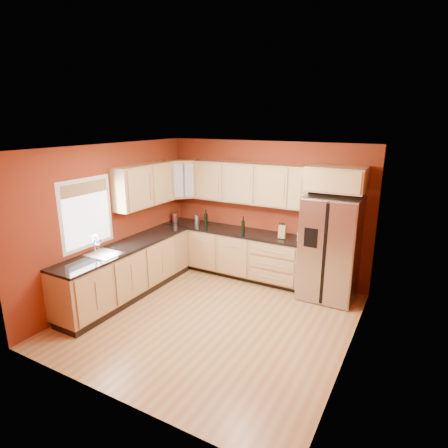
% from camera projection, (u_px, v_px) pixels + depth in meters
% --- Properties ---
extents(floor, '(4.00, 4.00, 0.00)m').
position_uv_depth(floor, '(212.00, 319.00, 5.79)').
color(floor, '#A57240').
rests_on(floor, ground).
extents(ceiling, '(4.00, 4.00, 0.00)m').
position_uv_depth(ceiling, '(211.00, 148.00, 5.09)').
color(ceiling, white).
rests_on(ceiling, wall_back).
extents(wall_back, '(4.00, 0.04, 2.60)m').
position_uv_depth(wall_back, '(265.00, 210.00, 7.12)').
color(wall_back, maroon).
rests_on(wall_back, floor).
extents(wall_front, '(4.00, 0.04, 2.60)m').
position_uv_depth(wall_front, '(110.00, 293.00, 3.75)').
color(wall_front, maroon).
rests_on(wall_front, floor).
extents(wall_left, '(0.04, 4.00, 2.60)m').
position_uv_depth(wall_left, '(111.00, 221.00, 6.37)').
color(wall_left, maroon).
rests_on(wall_left, floor).
extents(wall_right, '(0.04, 4.00, 2.60)m').
position_uv_depth(wall_right, '(354.00, 264.00, 4.51)').
color(wall_right, maroon).
rests_on(wall_right, floor).
extents(base_cabinets_back, '(2.90, 0.60, 0.88)m').
position_uv_depth(base_cabinets_back, '(232.00, 253.00, 7.36)').
color(base_cabinets_back, '#A77851').
rests_on(base_cabinets_back, floor).
extents(base_cabinets_left, '(0.60, 2.80, 0.88)m').
position_uv_depth(base_cabinets_left, '(128.00, 271.00, 6.46)').
color(base_cabinets_left, '#A77851').
rests_on(base_cabinets_left, floor).
extents(countertop_back, '(2.90, 0.62, 0.04)m').
position_uv_depth(countertop_back, '(232.00, 231.00, 7.23)').
color(countertop_back, black).
rests_on(countertop_back, base_cabinets_back).
extents(countertop_left, '(0.62, 2.80, 0.04)m').
position_uv_depth(countertop_left, '(126.00, 246.00, 6.33)').
color(countertop_left, black).
rests_on(countertop_left, base_cabinets_left).
extents(upper_cabinets_back, '(2.30, 0.33, 0.75)m').
position_uv_depth(upper_cabinets_back, '(250.00, 183.00, 6.96)').
color(upper_cabinets_back, '#A77851').
rests_on(upper_cabinets_back, wall_back).
extents(upper_cabinets_left, '(0.33, 1.35, 0.75)m').
position_uv_depth(upper_cabinets_left, '(145.00, 185.00, 6.76)').
color(upper_cabinets_left, '#A77851').
rests_on(upper_cabinets_left, wall_left).
extents(corner_upper_cabinet, '(0.67, 0.67, 0.75)m').
position_uv_depth(corner_upper_cabinet, '(182.00, 179.00, 7.48)').
color(corner_upper_cabinet, '#A77851').
rests_on(corner_upper_cabinet, wall_back).
extents(over_fridge_cabinet, '(0.92, 0.60, 0.40)m').
position_uv_depth(over_fridge_cabinet, '(337.00, 179.00, 6.04)').
color(over_fridge_cabinet, '#A77851').
rests_on(over_fridge_cabinet, wall_back).
extents(refrigerator, '(0.90, 0.75, 1.78)m').
position_uv_depth(refrigerator, '(330.00, 248.00, 6.29)').
color(refrigerator, silver).
rests_on(refrigerator, floor).
extents(window, '(0.03, 0.90, 1.00)m').
position_uv_depth(window, '(87.00, 214.00, 5.87)').
color(window, white).
rests_on(window, wall_left).
extents(sink_faucet, '(0.50, 0.42, 0.30)m').
position_uv_depth(sink_faucet, '(103.00, 245.00, 5.86)').
color(sink_faucet, white).
rests_on(sink_faucet, countertop_left).
extents(canister_left, '(0.12, 0.12, 0.19)m').
position_uv_depth(canister_left, '(175.00, 218.00, 7.74)').
color(canister_left, silver).
rests_on(canister_left, countertop_back).
extents(canister_right, '(0.14, 0.14, 0.19)m').
position_uv_depth(canister_right, '(197.00, 219.00, 7.62)').
color(canister_right, silver).
rests_on(canister_right, countertop_back).
extents(wine_bottle_a, '(0.08, 0.08, 0.32)m').
position_uv_depth(wine_bottle_a, '(206.00, 217.00, 7.50)').
color(wine_bottle_a, black).
rests_on(wine_bottle_a, countertop_back).
extents(wine_bottle_b, '(0.09, 0.09, 0.31)m').
position_uv_depth(wine_bottle_b, '(243.00, 224.00, 7.01)').
color(wine_bottle_b, black).
rests_on(wine_bottle_b, countertop_back).
extents(knife_block, '(0.13, 0.12, 0.24)m').
position_uv_depth(knife_block, '(282.00, 232.00, 6.68)').
color(knife_block, '#A68550').
rests_on(knife_block, countertop_back).
extents(soap_dispenser, '(0.08, 0.08, 0.19)m').
position_uv_depth(soap_dispenser, '(299.00, 236.00, 6.53)').
color(soap_dispenser, silver).
rests_on(soap_dispenser, countertop_back).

